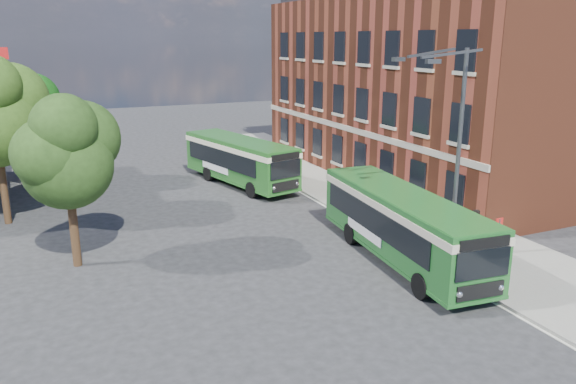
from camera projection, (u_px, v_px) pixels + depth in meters
name	position (u px, v px, depth m)	size (l,w,h in m)	color
ground	(323.00, 263.00, 24.22)	(120.00, 120.00, 0.00)	#262628
pavement	(364.00, 196.00, 33.99)	(6.00, 48.00, 0.15)	gray
kerb_line	(320.00, 203.00, 32.81)	(0.12, 48.00, 0.01)	beige
brick_office	(425.00, 74.00, 38.43)	(12.10, 26.00, 14.20)	brown
flagpole	(0.00, 125.00, 29.44)	(0.95, 0.10, 9.00)	#3D4043
street_lamp	(452.00, 153.00, 23.09)	(2.96, 2.38, 9.00)	#3D4043
bus_stop_sign	(497.00, 242.00, 22.33)	(0.35, 0.08, 2.52)	#3D4043
bus_front	(402.00, 220.00, 24.00)	(3.51, 11.03, 3.02)	#1E5D23
bus_rear	(240.00, 157.00, 36.55)	(4.79, 10.27, 3.02)	#225E20
pedestrian_a	(450.00, 243.00, 23.45)	(0.70, 0.46, 1.91)	black
pedestrian_b	(474.00, 228.00, 25.57)	(0.84, 0.65, 1.73)	black
tree_left	(67.00, 151.00, 22.59)	(4.35, 4.14, 7.35)	#392415
tree_right	(22.00, 107.00, 34.61)	(4.57, 4.34, 7.72)	#392415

